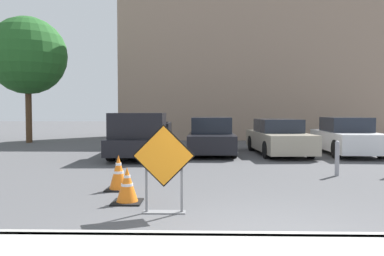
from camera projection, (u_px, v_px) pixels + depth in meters
name	position (u px, v px, depth m)	size (l,w,h in m)	color
ground_plane	(224.00, 154.00, 14.66)	(96.00, 96.00, 0.00)	#4C4C4F
curb_lip	(273.00, 239.00, 4.67)	(28.04, 0.20, 0.14)	#999993
road_closed_sign	(164.00, 164.00, 6.07)	(1.02, 0.20, 1.46)	black
traffic_cone_nearest	(127.00, 185.00, 6.81)	(0.53, 0.53, 0.66)	black
traffic_cone_second	(119.00, 173.00, 7.93)	(0.53, 0.53, 0.75)	black
pickup_truck	(142.00, 137.00, 13.85)	(2.15, 5.19, 1.62)	black
parked_car_nearest	(211.00, 137.00, 14.77)	(1.84, 4.24, 1.44)	black
parked_car_second	(278.00, 138.00, 14.62)	(1.98, 4.57, 1.37)	#A39984
parked_car_third	(346.00, 137.00, 14.51)	(1.89, 4.29, 1.44)	silver
bollard_nearest	(337.00, 157.00, 9.68)	(0.12, 0.12, 0.91)	gray
building_facade_backdrop	(254.00, 69.00, 23.69)	(16.34, 5.00, 8.74)	gray
street_tree_behind_lot	(28.00, 56.00, 19.83)	(4.08, 4.08, 6.67)	#513823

